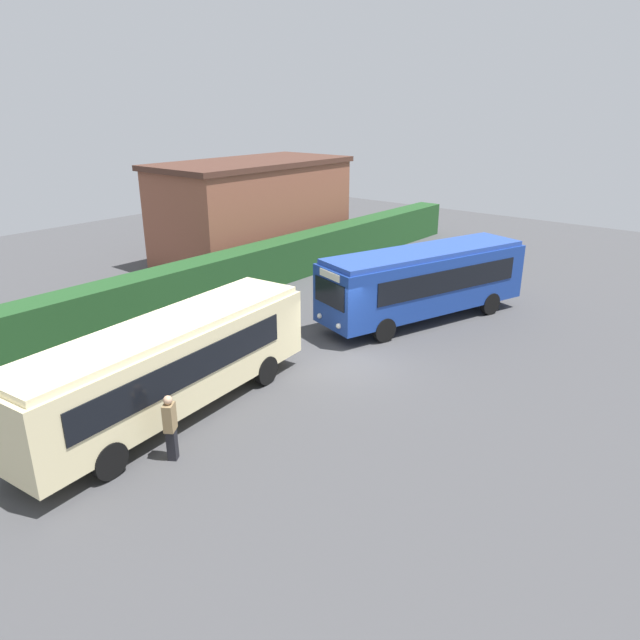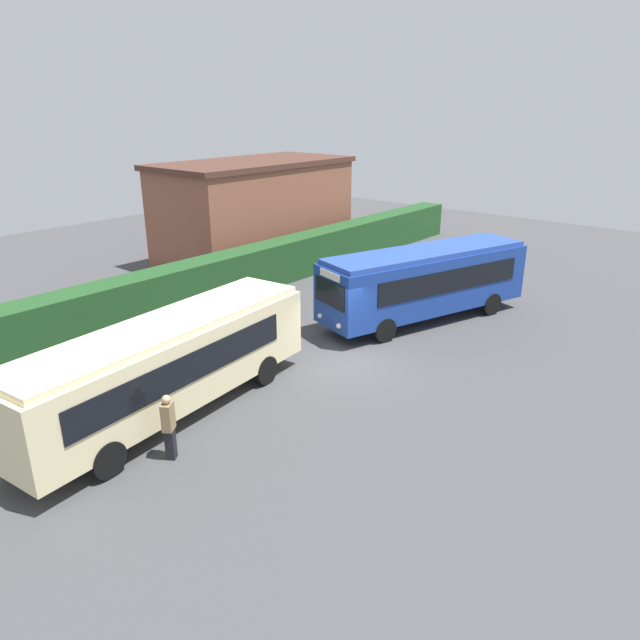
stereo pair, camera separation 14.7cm
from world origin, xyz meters
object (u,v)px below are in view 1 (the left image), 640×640
Objects in this scene: person_center at (108,355)px; person_left at (170,426)px; person_right at (420,271)px; bus_cream at (169,362)px; bus_blue at (424,280)px.

person_left is at bearing -47.47° from person_center.
person_right is at bearing 47.44° from person_center.
bus_cream is 1.05× the size of bus_blue.
person_left is 1.15× the size of person_center.
bus_cream reaches higher than person_center.
bus_cream is 6.38× the size of person_center.
person_center is (-11.96, 5.36, -0.96)m from bus_blue.
person_center is 15.81m from person_right.
person_right is at bearing -3.95° from bus_cream.
person_right is at bearing 64.60° from person_left.
bus_blue is (12.13, -1.62, 0.08)m from bus_cream.
bus_cream is 2.58m from person_left.
person_right reaches higher than person_left.
bus_blue is 5.26× the size of person_right.
bus_cream is 3.85m from person_center.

